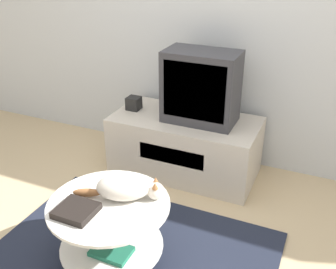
{
  "coord_description": "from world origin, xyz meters",
  "views": [
    {
      "loc": [
        0.95,
        -1.56,
        1.78
      ],
      "look_at": [
        0.0,
        0.57,
        0.6
      ],
      "focal_mm": 42.0,
      "sensor_mm": 36.0,
      "label": 1
    }
  ],
  "objects_px": {
    "speaker": "(134,103)",
    "cat": "(126,188)",
    "tv": "(201,87)",
    "dvd_box": "(76,210)"
  },
  "relations": [
    {
      "from": "dvd_box",
      "to": "cat",
      "type": "height_order",
      "value": "cat"
    },
    {
      "from": "tv",
      "to": "speaker",
      "type": "relative_size",
      "value": 5.22
    },
    {
      "from": "speaker",
      "to": "tv",
      "type": "bearing_deg",
      "value": 1.09
    },
    {
      "from": "tv",
      "to": "dvd_box",
      "type": "bearing_deg",
      "value": -99.49
    },
    {
      "from": "tv",
      "to": "cat",
      "type": "bearing_deg",
      "value": -92.48
    },
    {
      "from": "speaker",
      "to": "cat",
      "type": "xyz_separation_m",
      "value": [
        0.53,
        -1.09,
        -0.02
      ]
    },
    {
      "from": "tv",
      "to": "speaker",
      "type": "height_order",
      "value": "tv"
    },
    {
      "from": "dvd_box",
      "to": "cat",
      "type": "xyz_separation_m",
      "value": [
        0.17,
        0.23,
        0.05
      ]
    },
    {
      "from": "speaker",
      "to": "cat",
      "type": "height_order",
      "value": "cat"
    },
    {
      "from": "speaker",
      "to": "dvd_box",
      "type": "bearing_deg",
      "value": -74.74
    }
  ]
}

